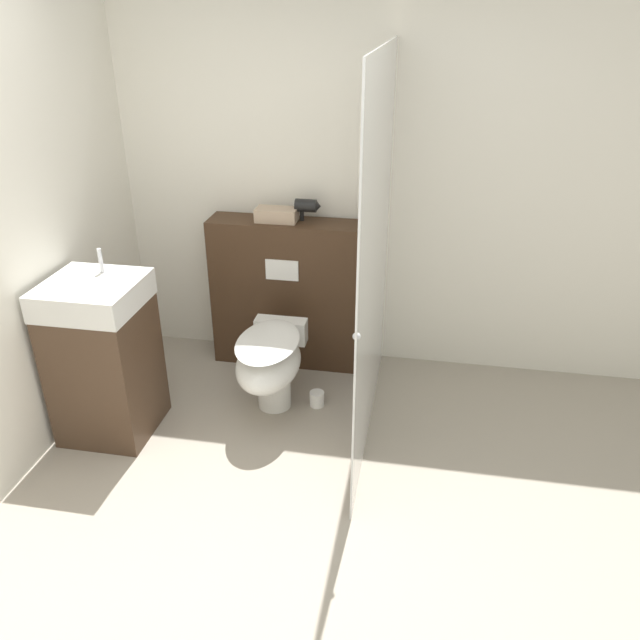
% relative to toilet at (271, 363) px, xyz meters
% --- Properties ---
extents(ground_plane, '(12.00, 12.00, 0.00)m').
position_rel_toilet_xyz_m(ground_plane, '(0.21, -1.22, -0.35)').
color(ground_plane, '#9E9384').
extents(wall_back, '(8.00, 0.06, 2.50)m').
position_rel_toilet_xyz_m(wall_back, '(0.21, 0.84, 0.90)').
color(wall_back, silver).
rests_on(wall_back, ground_plane).
extents(partition_panel, '(1.03, 0.27, 1.04)m').
position_rel_toilet_xyz_m(partition_panel, '(-0.04, 0.66, 0.17)').
color(partition_panel, '#3D2819').
rests_on(partition_panel, ground_plane).
extents(shower_glass, '(0.04, 1.65, 2.14)m').
position_rel_toilet_xyz_m(shower_glass, '(0.61, -0.02, 0.72)').
color(shower_glass, silver).
rests_on(shower_glass, ground_plane).
extents(toilet, '(0.38, 0.68, 0.53)m').
position_rel_toilet_xyz_m(toilet, '(0.00, 0.00, 0.00)').
color(toilet, white).
rests_on(toilet, ground_plane).
extents(sink_vanity, '(0.51, 0.52, 1.10)m').
position_rel_toilet_xyz_m(sink_vanity, '(-0.90, -0.33, 0.13)').
color(sink_vanity, '#473323').
rests_on(sink_vanity, ground_plane).
extents(hair_drier, '(0.17, 0.08, 0.14)m').
position_rel_toilet_xyz_m(hair_drier, '(0.10, 0.69, 0.78)').
color(hair_drier, black).
rests_on(hair_drier, partition_panel).
extents(folded_towel, '(0.27, 0.15, 0.09)m').
position_rel_toilet_xyz_m(folded_towel, '(-0.10, 0.65, 0.73)').
color(folded_towel, tan).
rests_on(folded_towel, partition_panel).
extents(spare_toilet_roll, '(0.09, 0.09, 0.10)m').
position_rel_toilet_xyz_m(spare_toilet_roll, '(0.27, 0.11, -0.30)').
color(spare_toilet_roll, white).
rests_on(spare_toilet_roll, ground_plane).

